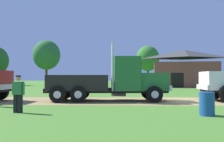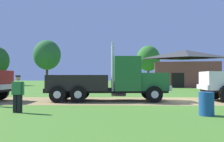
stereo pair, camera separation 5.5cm
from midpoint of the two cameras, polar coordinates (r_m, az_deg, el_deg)
name	(u,v)px [view 1 (the left image)]	position (r m, az deg, el deg)	size (l,w,h in m)	color
ground_plane	(170,101)	(16.47, 13.46, -6.82)	(200.00, 200.00, 0.00)	#477A29
dirt_track	(170,101)	(16.47, 13.46, -6.81)	(120.00, 5.45, 0.01)	#98804E
truck_foreground_white	(110,82)	(15.93, -0.52, -2.49)	(8.04, 2.85, 3.74)	black
visitor_by_barrel	(18,92)	(11.39, -21.28, -4.71)	(0.62, 0.36, 1.63)	#33723F
steel_barrel	(207,104)	(10.56, 21.23, -7.19)	(0.59, 0.59, 0.95)	#19478C
shed_building	(185,69)	(39.86, 16.68, 0.42)	(10.62, 6.67, 5.88)	brown
utility_pole_near	(113,63)	(39.57, 0.11, 1.77)	(0.36, 2.20, 7.12)	#4F3D2C
tree_mid	(47,55)	(48.14, -15.13, 3.64)	(5.16, 5.16, 8.67)	#513823
tree_right	(148,58)	(57.11, 8.37, 2.92)	(5.37, 5.37, 8.90)	#513823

